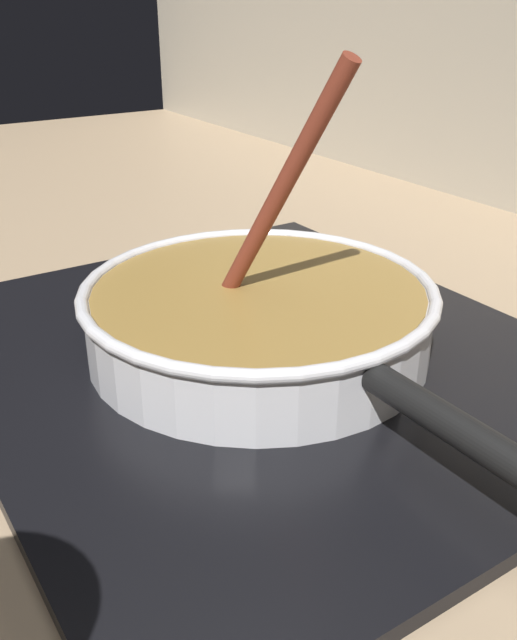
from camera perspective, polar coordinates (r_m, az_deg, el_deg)
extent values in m
cube|color=black|center=(0.61, 0.00, -2.94)|extent=(0.56, 0.48, 0.01)
torus|color=#592D0C|center=(0.60, 0.00, -2.10)|extent=(0.17, 0.17, 0.01)
cylinder|color=#262628|center=(0.74, -7.40, 3.09)|extent=(0.15, 0.15, 0.01)
cylinder|color=silver|center=(0.59, 0.00, 0.00)|extent=(0.29, 0.29, 0.06)
cylinder|color=olive|center=(0.59, 0.00, 0.35)|extent=(0.28, 0.28, 0.05)
torus|color=silver|center=(0.58, 0.00, 2.54)|extent=(0.30, 0.30, 0.01)
cylinder|color=black|center=(0.43, 17.04, -9.18)|extent=(0.17, 0.02, 0.02)
cylinder|color=#E5CC7A|center=(0.59, -2.03, 2.10)|extent=(0.04, 0.04, 0.01)
cylinder|color=#E5CC7A|center=(0.57, 2.70, 1.11)|extent=(0.03, 0.03, 0.01)
cylinder|color=#EDD88C|center=(0.63, 7.30, 3.28)|extent=(0.03, 0.03, 0.01)
cylinder|color=#EDD88C|center=(0.50, -4.06, -2.52)|extent=(0.03, 0.03, 0.01)
cylinder|color=#E5CC7A|center=(0.57, -10.71, 0.64)|extent=(0.03, 0.03, 0.01)
cylinder|color=beige|center=(0.63, 3.41, 3.55)|extent=(0.03, 0.03, 0.01)
cylinder|color=#E5CC7A|center=(0.54, 5.49, -0.58)|extent=(0.03, 0.03, 0.01)
cylinder|color=maroon|center=(0.53, 1.62, 10.13)|extent=(0.13, 0.05, 0.21)
cube|color=brown|center=(0.60, -2.94, 1.68)|extent=(0.05, 0.04, 0.01)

